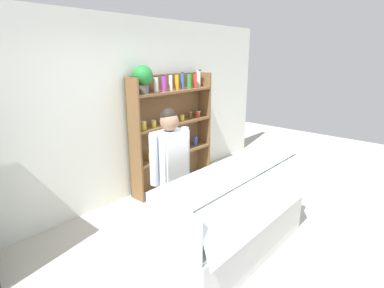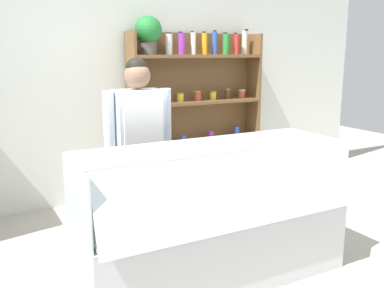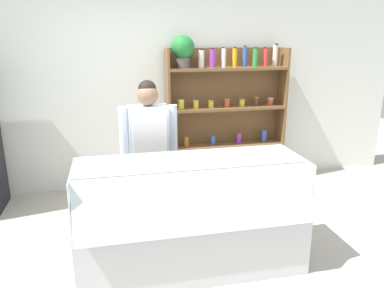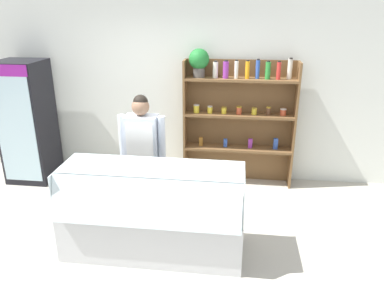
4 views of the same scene
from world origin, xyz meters
name	(u,v)px [view 2 (image 2 of 4)]	position (x,y,z in m)	size (l,w,h in m)	color
ground_plane	(214,270)	(0.00, 0.00, 0.00)	(12.00, 12.00, 0.00)	#B7B2A3
back_wall	(121,79)	(0.00, 2.01, 1.35)	(6.80, 0.10, 2.70)	silver
shelving_unit	(189,95)	(0.74, 1.80, 1.16)	(1.62, 0.29, 2.02)	brown
deli_display_case	(213,239)	(-0.07, -0.10, 0.31)	(1.95, 0.75, 1.01)	silver
shop_clerk	(139,140)	(-0.34, 0.63, 0.94)	(0.58, 0.25, 1.61)	#4C4233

